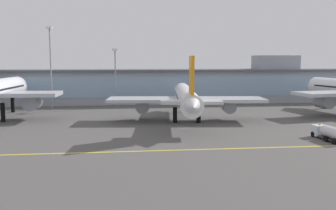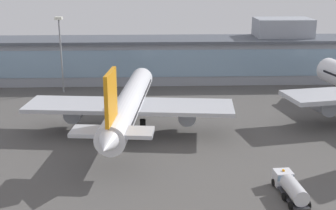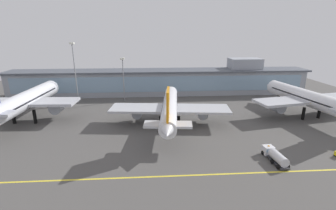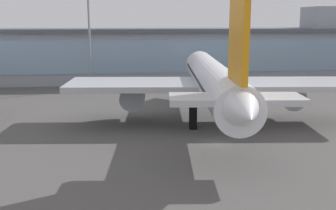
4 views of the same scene
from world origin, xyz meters
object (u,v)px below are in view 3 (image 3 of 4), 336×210
at_px(apron_light_mast_west, 123,72).
at_px(apron_light_mast_centre, 74,65).
at_px(airliner_near_left, 26,100).
at_px(airliner_far_right, 307,98).
at_px(fuel_tanker_truck, 275,155).
at_px(airliner_near_right, 170,108).

xyz_separation_m(apron_light_mast_west, apron_light_mast_centre, (-20.74, -1.94, 3.81)).
distance_m(airliner_near_left, airliner_far_right, 102.94).
relative_size(fuel_tanker_truck, apron_light_mast_west, 0.47).
bearing_deg(apron_light_mast_west, fuel_tanker_truck, -53.24).
relative_size(airliner_far_right, apron_light_mast_west, 2.49).
relative_size(airliner_near_left, apron_light_mast_west, 2.53).
height_order(airliner_near_left, fuel_tanker_truck, airliner_near_left).
height_order(fuel_tanker_truck, apron_light_mast_west, apron_light_mast_west).
bearing_deg(airliner_near_left, apron_light_mast_centre, -23.49).
bearing_deg(airliner_far_right, fuel_tanker_truck, 128.04).
relative_size(airliner_near_left, airliner_near_right, 1.01).
bearing_deg(apron_light_mast_centre, apron_light_mast_west, 5.35).
distance_m(airliner_near_left, apron_light_mast_west, 40.55).
bearing_deg(airliner_near_right, airliner_far_right, -78.99).
relative_size(airliner_near_left, airliner_far_right, 1.02).
bearing_deg(fuel_tanker_truck, apron_light_mast_west, 32.74).
distance_m(apron_light_mast_west, apron_light_mast_centre, 21.17).
bearing_deg(apron_light_mast_centre, airliner_far_right, -15.24).
distance_m(airliner_near_right, airliner_far_right, 52.32).
bearing_deg(apron_light_mast_west, airliner_far_right, -20.77).
relative_size(airliner_far_right, fuel_tanker_truck, 5.35).
bearing_deg(airliner_near_left, apron_light_mast_west, -49.75).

